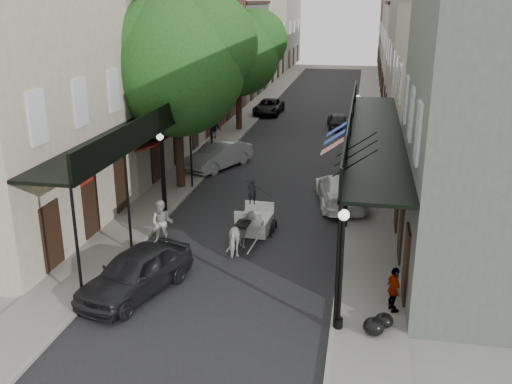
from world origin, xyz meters
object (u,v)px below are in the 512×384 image
at_px(lamppost_left, 162,173).
at_px(car_right_far, 338,121).
at_px(pedestrian_sidewalk_right, 394,290).
at_px(horse, 242,234).
at_px(tree_far, 244,50).
at_px(pedestrian_walking, 162,223).
at_px(car_right_near, 340,190).
at_px(tree_near, 185,60).
at_px(car_left_far, 269,107).
at_px(car_left_mid, 219,155).
at_px(carriage, 257,208).
at_px(car_left_near, 136,272).
at_px(lamppost_right_near, 341,268).
at_px(lamppost_right_far, 357,124).
at_px(pedestrian_sidewalk_left, 214,127).

height_order(lamppost_left, car_right_far, lamppost_left).
bearing_deg(pedestrian_sidewalk_right, horse, 36.56).
relative_size(tree_far, horse, 4.86).
bearing_deg(lamppost_left, pedestrian_walking, -71.36).
relative_size(car_right_near, car_right_far, 1.41).
bearing_deg(tree_near, horse, -59.06).
bearing_deg(car_left_far, car_left_mid, -88.78).
xyz_separation_m(carriage, car_right_far, (2.29, 20.74, -0.36)).
bearing_deg(car_left_mid, carriage, -41.65).
bearing_deg(tree_near, car_left_near, -81.83).
distance_m(lamppost_right_near, lamppost_left, 11.46).
relative_size(pedestrian_sidewalk_right, car_right_far, 0.41).
xyz_separation_m(lamppost_left, car_left_mid, (0.50, 8.00, -1.29)).
distance_m(lamppost_left, pedestrian_walking, 3.36).
bearing_deg(carriage, car_right_far, 87.33).
bearing_deg(car_right_far, carriage, 76.69).
relative_size(pedestrian_walking, car_right_near, 0.36).
relative_size(tree_far, car_left_mid, 1.87).
xyz_separation_m(tree_near, car_right_near, (7.80, -1.18, -5.75)).
bearing_deg(car_left_near, tree_far, 112.23).
height_order(lamppost_right_far, car_left_far, lamppost_right_far).
bearing_deg(tree_far, car_right_near, -62.67).
distance_m(horse, car_right_far, 23.20).
distance_m(lamppost_right_near, pedestrian_walking, 8.83).
relative_size(lamppost_right_near, pedestrian_sidewalk_right, 2.53).
height_order(lamppost_right_far, pedestrian_walking, lamppost_right_far).
height_order(pedestrian_sidewalk_left, car_left_mid, pedestrian_sidewalk_left).
bearing_deg(tree_far, lamppost_left, -89.54).
distance_m(tree_near, car_right_near, 9.76).
xyz_separation_m(tree_far, pedestrian_sidewalk_left, (-1.43, -3.46, -4.94)).
height_order(pedestrian_sidewalk_right, car_left_far, pedestrian_sidewalk_right).
bearing_deg(lamppost_left, car_right_near, 21.29).
bearing_deg(car_right_near, car_left_far, -81.60).
bearing_deg(car_left_near, lamppost_left, 120.67).
distance_m(lamppost_right_near, pedestrian_sidewalk_left, 24.76).
distance_m(horse, car_left_far, 27.93).
relative_size(lamppost_right_near, pedestrian_sidewalk_left, 2.38).
distance_m(lamppost_left, carriage, 4.61).
distance_m(horse, pedestrian_sidewalk_right, 6.63).
relative_size(lamppost_right_near, lamppost_left, 1.00).
distance_m(tree_far, car_left_mid, 11.39).
distance_m(horse, carriage, 2.34).
height_order(tree_far, car_right_far, tree_far).
height_order(tree_far, car_left_near, tree_far).
xyz_separation_m(lamppost_right_near, car_right_far, (-1.50, 27.96, -1.44)).
relative_size(carriage, pedestrian_sidewalk_right, 1.70).
relative_size(horse, car_left_near, 0.39).
distance_m(tree_far, carriage, 20.09).
bearing_deg(lamppost_right_far, tree_far, 143.49).
bearing_deg(car_left_near, pedestrian_sidewalk_left, 116.55).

